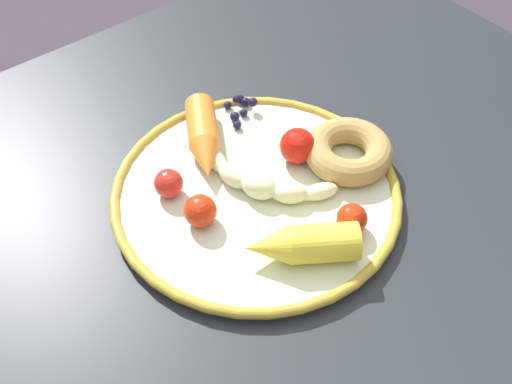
{
  "coord_description": "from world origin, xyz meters",
  "views": [
    {
      "loc": [
        -0.28,
        -0.42,
        1.29
      ],
      "look_at": [
        0.02,
        -0.04,
        0.75
      ],
      "focal_mm": 45.39,
      "sensor_mm": 36.0,
      "label": 1
    }
  ],
  "objects_px": {
    "banana": "(262,182)",
    "donut": "(348,151)",
    "dining_table": "(221,242)",
    "tomato_extra": "(297,146)",
    "tomato_far": "(168,183)",
    "carrot_orange": "(204,139)",
    "blueberry_pile": "(240,107)",
    "carrot_yellow": "(301,244)",
    "tomato_mid": "(352,219)",
    "plate": "(256,194)",
    "tomato_near": "(200,211)"
  },
  "relations": [
    {
      "from": "banana",
      "to": "donut",
      "type": "bearing_deg",
      "value": -13.89
    },
    {
      "from": "dining_table",
      "to": "tomato_extra",
      "type": "distance_m",
      "value": 0.17
    },
    {
      "from": "tomato_far",
      "to": "dining_table",
      "type": "bearing_deg",
      "value": -20.1
    },
    {
      "from": "carrot_orange",
      "to": "blueberry_pile",
      "type": "relative_size",
      "value": 2.6
    },
    {
      "from": "banana",
      "to": "donut",
      "type": "relative_size",
      "value": 1.46
    },
    {
      "from": "donut",
      "to": "blueberry_pile",
      "type": "distance_m",
      "value": 0.16
    },
    {
      "from": "donut",
      "to": "tomato_far",
      "type": "distance_m",
      "value": 0.21
    },
    {
      "from": "carrot_yellow",
      "to": "tomato_mid",
      "type": "bearing_deg",
      "value": -5.09
    },
    {
      "from": "plate",
      "to": "tomato_mid",
      "type": "bearing_deg",
      "value": -66.48
    },
    {
      "from": "carrot_orange",
      "to": "plate",
      "type": "bearing_deg",
      "value": -86.43
    },
    {
      "from": "dining_table",
      "to": "blueberry_pile",
      "type": "height_order",
      "value": "blueberry_pile"
    },
    {
      "from": "dining_table",
      "to": "tomato_near",
      "type": "xyz_separation_m",
      "value": [
        -0.05,
        -0.04,
        0.13
      ]
    },
    {
      "from": "tomato_near",
      "to": "tomato_mid",
      "type": "relative_size",
      "value": 1.07
    },
    {
      "from": "plate",
      "to": "carrot_orange",
      "type": "bearing_deg",
      "value": 93.57
    },
    {
      "from": "dining_table",
      "to": "donut",
      "type": "height_order",
      "value": "donut"
    },
    {
      "from": "dining_table",
      "to": "donut",
      "type": "bearing_deg",
      "value": -26.02
    },
    {
      "from": "banana",
      "to": "tomato_extra",
      "type": "xyz_separation_m",
      "value": [
        0.06,
        0.01,
        0.01
      ]
    },
    {
      "from": "tomato_mid",
      "to": "tomato_far",
      "type": "relative_size",
      "value": 1.02
    },
    {
      "from": "tomato_near",
      "to": "tomato_mid",
      "type": "distance_m",
      "value": 0.16
    },
    {
      "from": "carrot_orange",
      "to": "tomato_extra",
      "type": "distance_m",
      "value": 0.11
    },
    {
      "from": "donut",
      "to": "tomato_mid",
      "type": "height_order",
      "value": "tomato_mid"
    },
    {
      "from": "donut",
      "to": "blueberry_pile",
      "type": "xyz_separation_m",
      "value": [
        -0.04,
        0.15,
        -0.01
      ]
    },
    {
      "from": "donut",
      "to": "tomato_extra",
      "type": "distance_m",
      "value": 0.06
    },
    {
      "from": "banana",
      "to": "tomato_extra",
      "type": "distance_m",
      "value": 0.07
    },
    {
      "from": "carrot_yellow",
      "to": "tomato_far",
      "type": "bearing_deg",
      "value": 109.8
    },
    {
      "from": "carrot_yellow",
      "to": "tomato_near",
      "type": "xyz_separation_m",
      "value": [
        -0.05,
        0.1,
        -0.0
      ]
    },
    {
      "from": "carrot_yellow",
      "to": "tomato_mid",
      "type": "distance_m",
      "value": 0.07
    },
    {
      "from": "tomato_extra",
      "to": "plate",
      "type": "bearing_deg",
      "value": -170.88
    },
    {
      "from": "blueberry_pile",
      "to": "tomato_mid",
      "type": "height_order",
      "value": "tomato_mid"
    },
    {
      "from": "plate",
      "to": "carrot_yellow",
      "type": "relative_size",
      "value": 2.75
    },
    {
      "from": "dining_table",
      "to": "tomato_extra",
      "type": "bearing_deg",
      "value": -16.69
    },
    {
      "from": "tomato_near",
      "to": "tomato_far",
      "type": "relative_size",
      "value": 1.09
    },
    {
      "from": "donut",
      "to": "blueberry_pile",
      "type": "bearing_deg",
      "value": 106.74
    },
    {
      "from": "banana",
      "to": "tomato_extra",
      "type": "bearing_deg",
      "value": 11.65
    },
    {
      "from": "blueberry_pile",
      "to": "tomato_far",
      "type": "xyz_separation_m",
      "value": [
        -0.15,
        -0.06,
        0.01
      ]
    },
    {
      "from": "carrot_orange",
      "to": "tomato_mid",
      "type": "bearing_deg",
      "value": -75.38
    },
    {
      "from": "donut",
      "to": "tomato_extra",
      "type": "relative_size",
      "value": 2.43
    },
    {
      "from": "dining_table",
      "to": "plate",
      "type": "distance_m",
      "value": 0.12
    },
    {
      "from": "donut",
      "to": "carrot_yellow",
      "type": "bearing_deg",
      "value": -152.4
    },
    {
      "from": "donut",
      "to": "blueberry_pile",
      "type": "relative_size",
      "value": 2.13
    },
    {
      "from": "plate",
      "to": "tomato_near",
      "type": "relative_size",
      "value": 9.12
    },
    {
      "from": "carrot_yellow",
      "to": "donut",
      "type": "bearing_deg",
      "value": 27.6
    },
    {
      "from": "carrot_orange",
      "to": "blueberry_pile",
      "type": "height_order",
      "value": "carrot_orange"
    },
    {
      "from": "dining_table",
      "to": "donut",
      "type": "distance_m",
      "value": 0.2
    },
    {
      "from": "dining_table",
      "to": "banana",
      "type": "xyz_separation_m",
      "value": [
        0.03,
        -0.04,
        0.13
      ]
    },
    {
      "from": "tomato_far",
      "to": "donut",
      "type": "bearing_deg",
      "value": -24.46
    },
    {
      "from": "plate",
      "to": "tomato_extra",
      "type": "height_order",
      "value": "tomato_extra"
    },
    {
      "from": "blueberry_pile",
      "to": "tomato_extra",
      "type": "height_order",
      "value": "tomato_extra"
    },
    {
      "from": "carrot_yellow",
      "to": "blueberry_pile",
      "type": "distance_m",
      "value": 0.24
    },
    {
      "from": "donut",
      "to": "tomato_far",
      "type": "height_order",
      "value": "tomato_far"
    }
  ]
}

